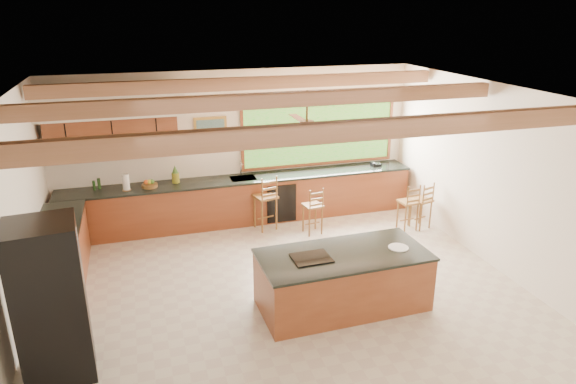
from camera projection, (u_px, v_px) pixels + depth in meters
name	position (u px, v px, depth m)	size (l,w,h in m)	color
ground	(284.00, 292.00, 7.86)	(7.20, 7.20, 0.00)	beige
room_shell	(261.00, 142.00, 7.65)	(7.27, 6.54, 3.02)	white
counter_run	(206.00, 211.00, 9.75)	(7.12, 3.10, 1.27)	brown
island	(343.00, 280.00, 7.37)	(2.43, 1.19, 0.86)	brown
refrigerator	(51.00, 302.00, 5.81)	(0.82, 0.81, 1.93)	black
bar_stool_a	(314.00, 207.00, 9.69)	(0.38, 0.38, 0.94)	brown
bar_stool_b	(266.00, 198.00, 9.85)	(0.48, 0.48, 1.11)	brown
bar_stool_c	(423.00, 201.00, 9.94)	(0.43, 0.43, 0.95)	brown
bar_stool_d	(410.00, 203.00, 9.86)	(0.37, 0.37, 0.95)	brown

